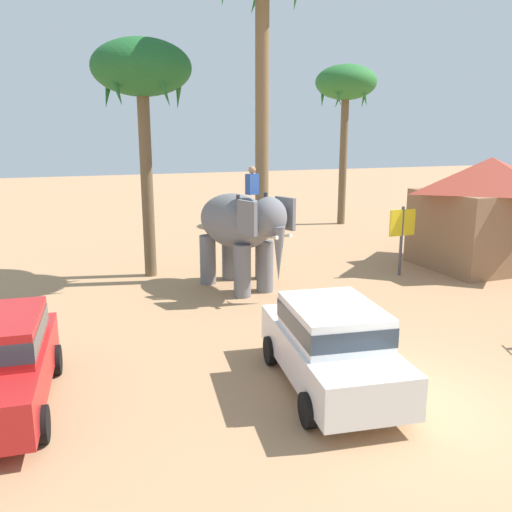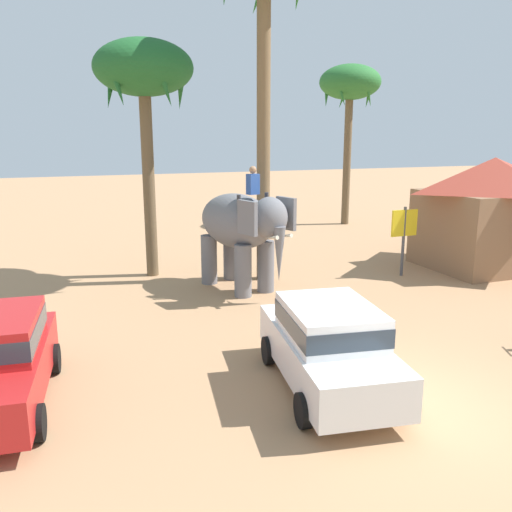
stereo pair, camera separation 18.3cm
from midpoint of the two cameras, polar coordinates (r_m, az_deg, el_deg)
The scene contains 7 objects.
ground_plane at distance 10.06m, azimuth 16.53°, elevation -15.79°, with size 120.00×120.00×0.00m, color tan.
car_sedan_foreground at distance 10.14m, azimuth 8.35°, elevation -9.32°, with size 2.38×4.33×1.70m.
elephant_with_mahout at distance 16.24m, azimuth -1.32°, elevation 3.17°, with size 2.49×4.02×3.88m.
palm_tree_near_hut at distance 18.14m, azimuth -11.81°, elevation 18.76°, with size 3.20×3.20×7.78m.
palm_tree_left_of_road at distance 29.12m, azimuth 10.36°, elevation 17.63°, with size 3.20×3.20×8.37m.
roadside_hut at distance 20.94m, azimuth 24.38°, elevation 4.61°, with size 5.12×4.34×4.00m.
signboard_yellow at distance 18.61m, azimuth 16.09°, elevation 2.98°, with size 1.00×0.10×2.40m.
Camera 2 is at (-5.58, -6.85, 4.75)m, focal length 36.77 mm.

